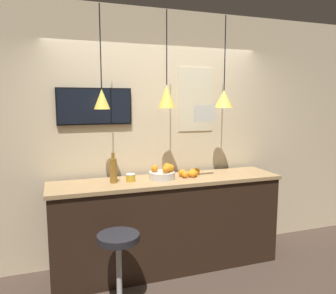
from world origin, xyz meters
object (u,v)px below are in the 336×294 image
Objects in this scene: bar_stool at (119,257)px; juice_bottle at (113,170)px; spread_jar at (131,178)px; mounted_tv at (95,106)px; fruit_bowl at (163,173)px.

juice_bottle reaches higher than bar_stool.
spread_jar is (0.25, 0.59, 0.57)m from bar_stool.
mounted_tv is (-0.31, 0.33, 0.74)m from spread_jar.
juice_bottle is at bearing 180.00° from spread_jar.
fruit_bowl is (0.60, 0.58, 0.59)m from bar_stool.
fruit_bowl is 0.54m from juice_bottle.
bar_stool is at bearing -96.33° from juice_bottle.
juice_bottle is at bearing 83.67° from bar_stool.
bar_stool is at bearing -112.75° from spread_jar.
spread_jar is at bearing 0.00° from juice_bottle.
spread_jar is at bearing 179.59° from fruit_bowl.
fruit_bowl is at bearing -0.27° from juice_bottle.
fruit_bowl is at bearing 43.97° from bar_stool.
spread_jar is (-0.36, 0.00, -0.02)m from fruit_bowl.
juice_bottle is (0.06, 0.59, 0.67)m from bar_stool.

